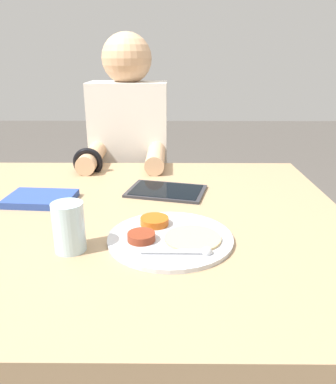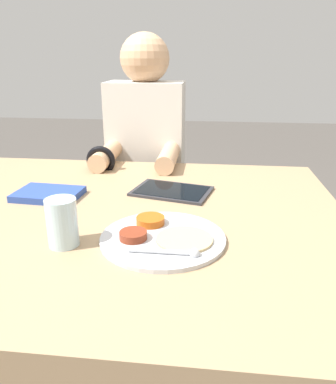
{
  "view_description": "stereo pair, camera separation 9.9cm",
  "coord_description": "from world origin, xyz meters",
  "views": [
    {
      "loc": [
        0.17,
        -0.92,
        1.13
      ],
      "look_at": [
        0.16,
        0.01,
        0.79
      ],
      "focal_mm": 35.0,
      "sensor_mm": 36.0,
      "label": 1
    },
    {
      "loc": [
        0.27,
        -0.92,
        1.13
      ],
      "look_at": [
        0.16,
        0.01,
        0.79
      ],
      "focal_mm": 35.0,
      "sensor_mm": 36.0,
      "label": 2
    }
  ],
  "objects": [
    {
      "name": "dining_table",
      "position": [
        0.0,
        0.0,
        0.36
      ],
      "size": [
        1.29,
        1.03,
        0.73
      ],
      "color": "#9E7F5B",
      "rests_on": "ground_plane"
    },
    {
      "name": "thali_tray",
      "position": [
        0.17,
        -0.15,
        0.73
      ],
      "size": [
        0.29,
        0.29,
        0.03
      ],
      "color": "#B7BABF",
      "rests_on": "dining_table"
    },
    {
      "name": "drinking_glass",
      "position": [
        -0.05,
        -0.19,
        0.78
      ],
      "size": [
        0.07,
        0.07,
        0.11
      ],
      "color": "silver",
      "rests_on": "dining_table"
    },
    {
      "name": "tablet_device",
      "position": [
        0.16,
        0.18,
        0.73
      ],
      "size": [
        0.26,
        0.21,
        0.01
      ],
      "color": "#28282D",
      "rests_on": "dining_table"
    },
    {
      "name": "person_diner",
      "position": [
        -0.01,
        0.68,
        0.59
      ],
      "size": [
        0.34,
        0.46,
        1.22
      ],
      "color": "black",
      "rests_on": "ground_plane"
    },
    {
      "name": "red_notebook",
      "position": [
        -0.21,
        0.09,
        0.73
      ],
      "size": [
        0.2,
        0.15,
        0.02
      ],
      "color": "silver",
      "rests_on": "dining_table"
    }
  ]
}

